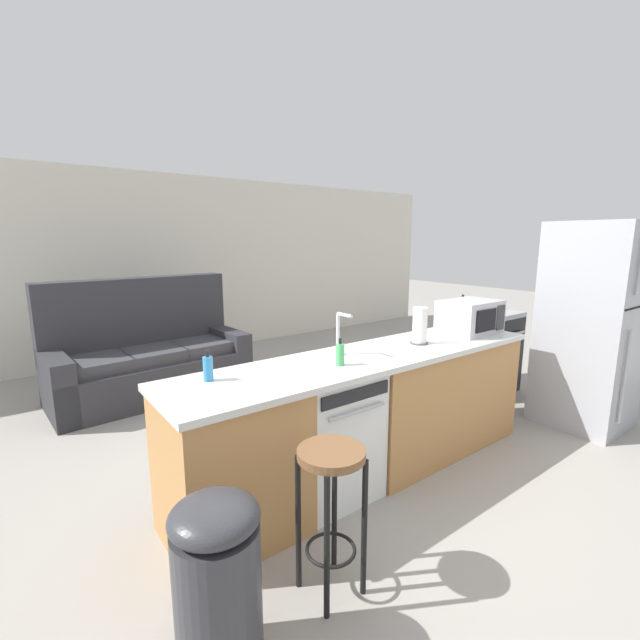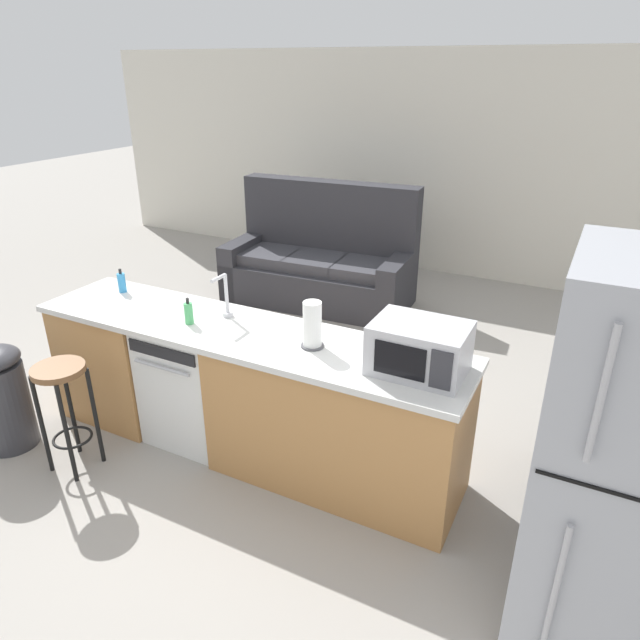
% 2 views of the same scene
% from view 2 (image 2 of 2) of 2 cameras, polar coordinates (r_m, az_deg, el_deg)
% --- Properties ---
extents(ground_plane, '(24.00, 24.00, 0.00)m').
position_cam_2_polar(ground_plane, '(4.14, -8.97, -11.89)').
color(ground_plane, gray).
extents(wall_back, '(10.00, 0.06, 2.60)m').
position_cam_2_polar(wall_back, '(7.15, 12.99, 14.67)').
color(wall_back, silver).
rests_on(wall_back, ground_plane).
extents(kitchen_counter, '(2.94, 0.66, 0.90)m').
position_cam_2_polar(kitchen_counter, '(3.78, -6.40, -7.82)').
color(kitchen_counter, '#B77F47').
rests_on(kitchen_counter, ground_plane).
extents(dishwasher, '(0.58, 0.61, 0.84)m').
position_cam_2_polar(dishwasher, '(4.04, -12.26, -5.99)').
color(dishwasher, white).
rests_on(dishwasher, ground_plane).
extents(stove_range, '(0.76, 0.68, 0.90)m').
position_cam_2_polar(stove_range, '(3.76, 27.54, -10.45)').
color(stove_range, black).
rests_on(stove_range, ground_plane).
extents(refrigerator, '(0.72, 0.73, 1.84)m').
position_cam_2_polar(refrigerator, '(2.59, 28.82, -14.67)').
color(refrigerator, '#A8AAB2').
rests_on(refrigerator, ground_plane).
extents(microwave, '(0.50, 0.37, 0.28)m').
position_cam_2_polar(microwave, '(3.08, 9.91, -2.80)').
color(microwave, '#B7B7BC').
rests_on(microwave, kitchen_counter).
extents(sink_faucet, '(0.07, 0.18, 0.30)m').
position_cam_2_polar(sink_faucet, '(3.74, -9.45, 2.13)').
color(sink_faucet, silver).
rests_on(sink_faucet, kitchen_counter).
extents(paper_towel_roll, '(0.14, 0.14, 0.28)m').
position_cam_2_polar(paper_towel_roll, '(3.29, -0.80, -0.55)').
color(paper_towel_roll, '#4C4C51').
rests_on(paper_towel_roll, kitchen_counter).
extents(soap_bottle, '(0.06, 0.06, 0.18)m').
position_cam_2_polar(soap_bottle, '(3.72, -12.99, 0.68)').
color(soap_bottle, '#4CB266').
rests_on(soap_bottle, kitchen_counter).
extents(dish_soap_bottle, '(0.06, 0.06, 0.18)m').
position_cam_2_polar(dish_soap_bottle, '(4.38, -19.22, 3.57)').
color(dish_soap_bottle, '#338CCC').
rests_on(dish_soap_bottle, kitchen_counter).
extents(kettle, '(0.21, 0.17, 0.19)m').
position_cam_2_polar(kettle, '(3.62, 26.64, -1.84)').
color(kettle, red).
rests_on(kettle, stove_range).
extents(bar_stool, '(0.32, 0.32, 0.74)m').
position_cam_2_polar(bar_stool, '(3.91, -24.26, -6.92)').
color(bar_stool, brown).
rests_on(bar_stool, ground_plane).
extents(trash_bin, '(0.35, 0.35, 0.74)m').
position_cam_2_polar(trash_bin, '(4.41, -29.21, -6.73)').
color(trash_bin, '#333338').
rests_on(trash_bin, ground_plane).
extents(couch, '(2.05, 1.03, 1.27)m').
position_cam_2_polar(couch, '(6.32, 0.20, 5.57)').
color(couch, '#2D2D33').
rests_on(couch, ground_plane).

